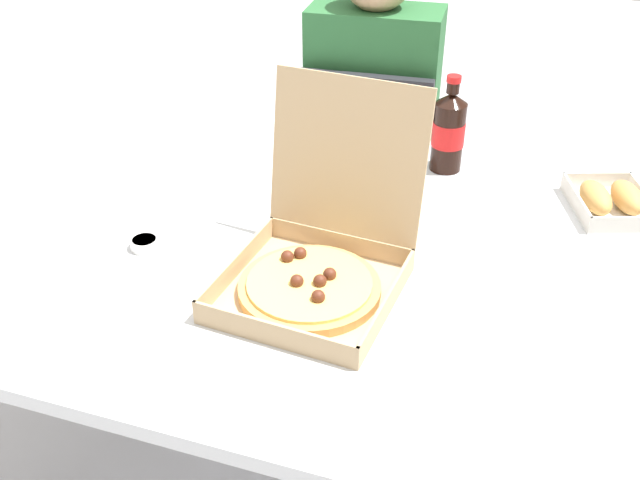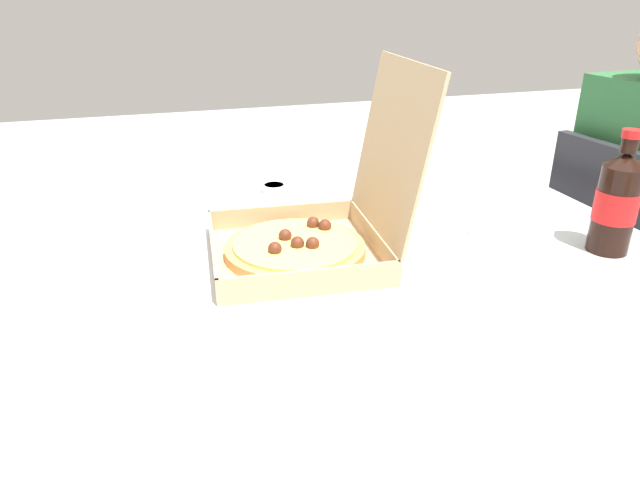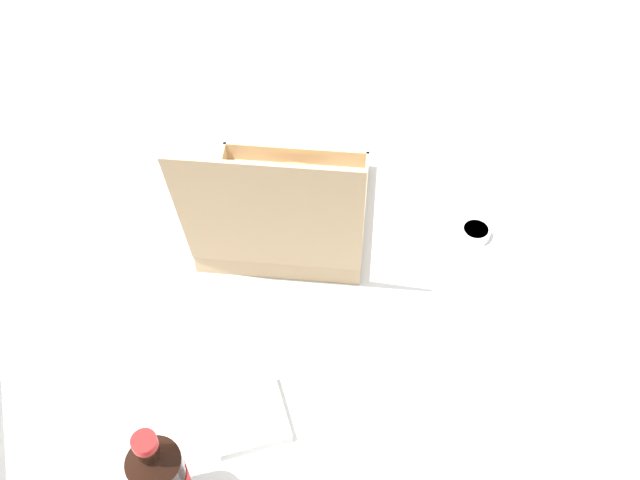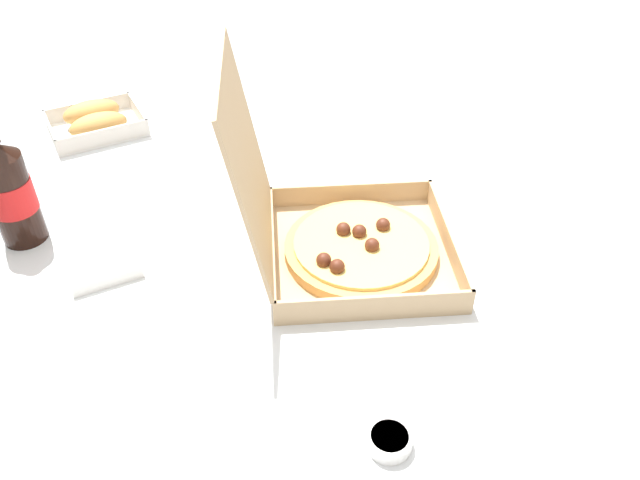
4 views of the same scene
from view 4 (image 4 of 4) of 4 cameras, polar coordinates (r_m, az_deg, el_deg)
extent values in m
cube|color=silver|center=(0.98, -4.85, -5.37)|extent=(1.46, 1.05, 0.03)
cylinder|color=#B7B7BC|center=(1.78, 8.28, 2.70)|extent=(0.05, 0.05, 0.69)
cylinder|color=#B7B7BC|center=(1.77, -21.20, -0.32)|extent=(0.05, 0.05, 0.69)
cube|color=tan|center=(1.03, 3.73, -1.33)|extent=(0.32, 0.32, 0.01)
cube|color=tan|center=(1.04, 11.62, 0.08)|extent=(0.29, 0.03, 0.04)
cube|color=tan|center=(0.91, 4.99, -6.05)|extent=(0.03, 0.29, 0.04)
cube|color=tan|center=(1.13, 2.82, 4.27)|extent=(0.03, 0.29, 0.04)
cube|color=tan|center=(1.01, -4.34, -0.76)|extent=(0.29, 0.03, 0.04)
cube|color=tan|center=(0.91, -6.65, 7.12)|extent=(0.30, 0.08, 0.29)
cylinder|color=tan|center=(1.02, 3.76, -0.81)|extent=(0.25, 0.25, 0.02)
cylinder|color=#EAC666|center=(1.01, 3.79, -0.29)|extent=(0.22, 0.22, 0.01)
sphere|color=#562819|center=(1.04, 5.78, 1.39)|extent=(0.02, 0.02, 0.02)
sphere|color=#562819|center=(0.97, 0.34, -1.84)|extent=(0.02, 0.02, 0.02)
sphere|color=#562819|center=(1.03, 2.15, 0.98)|extent=(0.02, 0.02, 0.02)
sphere|color=#562819|center=(1.00, 4.78, -0.47)|extent=(0.02, 0.02, 0.02)
sphere|color=#562819|center=(1.02, 3.61, 0.78)|extent=(0.02, 0.02, 0.02)
sphere|color=#562819|center=(0.95, 1.59, -2.48)|extent=(0.02, 0.02, 0.02)
cube|color=white|center=(1.46, -19.62, 9.41)|extent=(0.20, 0.23, 0.00)
cube|color=silver|center=(1.46, -16.26, 11.11)|extent=(0.14, 0.05, 0.03)
cube|color=silver|center=(1.44, -23.35, 9.02)|extent=(0.14, 0.05, 0.03)
cube|color=silver|center=(1.38, -19.14, 8.88)|extent=(0.07, 0.18, 0.03)
cube|color=silver|center=(1.51, -20.40, 11.20)|extent=(0.07, 0.18, 0.03)
ellipsoid|color=tan|center=(1.41, -19.58, 9.85)|extent=(0.09, 0.13, 0.05)
ellipsoid|color=tan|center=(1.47, -20.15, 10.90)|extent=(0.09, 0.13, 0.05)
cylinder|color=black|center=(1.14, -26.27, 3.36)|extent=(0.07, 0.07, 0.16)
cylinder|color=red|center=(1.13, -26.39, 3.69)|extent=(0.07, 0.07, 0.06)
cube|color=white|center=(1.06, -19.34, -1.91)|extent=(0.14, 0.14, 0.02)
cylinder|color=white|center=(0.79, 6.34, -17.73)|extent=(0.06, 0.06, 0.02)
cylinder|color=#DBBC66|center=(0.79, 6.37, -17.49)|extent=(0.05, 0.05, 0.01)
camera|label=1|loc=(1.59, 46.12, 33.81)|focal=40.60mm
camera|label=2|loc=(1.72, 5.70, 31.32)|focal=31.89mm
camera|label=3|loc=(1.07, -76.37, 37.13)|focal=40.85mm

